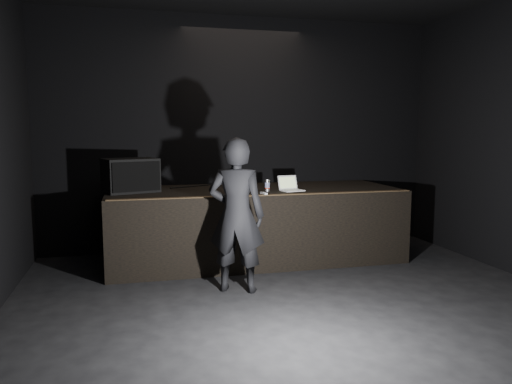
{
  "coord_description": "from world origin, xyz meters",
  "views": [
    {
      "loc": [
        -1.65,
        -3.97,
        1.82
      ],
      "look_at": [
        -0.08,
        2.3,
        1.01
      ],
      "focal_mm": 35.0,
      "sensor_mm": 36.0,
      "label": 1
    }
  ],
  "objects_px": {
    "stage_riser": "(254,224)",
    "beer_can": "(267,185)",
    "laptop": "(290,187)",
    "person": "(237,215)",
    "stage_monitor": "(131,175)"
  },
  "relations": [
    {
      "from": "stage_riser",
      "to": "beer_can",
      "type": "bearing_deg",
      "value": -73.8
    },
    {
      "from": "laptop",
      "to": "beer_can",
      "type": "bearing_deg",
      "value": 168.41
    },
    {
      "from": "beer_can",
      "to": "person",
      "type": "distance_m",
      "value": 1.19
    },
    {
      "from": "laptop",
      "to": "person",
      "type": "distance_m",
      "value": 1.39
    },
    {
      "from": "stage_riser",
      "to": "laptop",
      "type": "height_order",
      "value": "laptop"
    },
    {
      "from": "stage_monitor",
      "to": "laptop",
      "type": "distance_m",
      "value": 2.13
    },
    {
      "from": "stage_monitor",
      "to": "person",
      "type": "distance_m",
      "value": 1.8
    },
    {
      "from": "stage_monitor",
      "to": "beer_can",
      "type": "xyz_separation_m",
      "value": [
        1.76,
        -0.37,
        -0.14
      ]
    },
    {
      "from": "beer_can",
      "to": "laptop",
      "type": "bearing_deg",
      "value": 2.49
    },
    {
      "from": "stage_monitor",
      "to": "laptop",
      "type": "height_order",
      "value": "stage_monitor"
    },
    {
      "from": "beer_can",
      "to": "person",
      "type": "xyz_separation_m",
      "value": [
        -0.63,
        -0.98,
        -0.21
      ]
    },
    {
      "from": "person",
      "to": "laptop",
      "type": "bearing_deg",
      "value": -111.73
    },
    {
      "from": "stage_riser",
      "to": "person",
      "type": "height_order",
      "value": "person"
    },
    {
      "from": "stage_riser",
      "to": "beer_can",
      "type": "xyz_separation_m",
      "value": [
        0.1,
        -0.33,
        0.58
      ]
    },
    {
      "from": "stage_monitor",
      "to": "beer_can",
      "type": "height_order",
      "value": "stage_monitor"
    }
  ]
}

